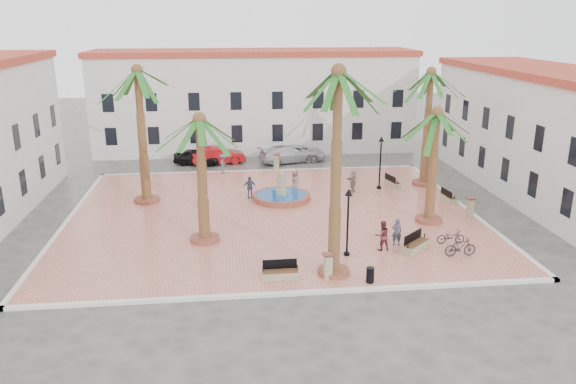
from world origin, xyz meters
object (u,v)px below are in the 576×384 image
(bench_ne, at_px, (392,183))
(cyclist_b, at_px, (382,235))
(bollard_e, at_px, (470,208))
(pedestrian_north, at_px, (223,164))
(car_white, at_px, (299,153))
(car_red, at_px, (218,155))
(car_black, at_px, (197,157))
(car_silver, at_px, (288,154))
(palm_e, at_px, (436,127))
(bench_s, at_px, (280,274))
(fountain, at_px, (281,196))
(pedestrian_fountain_a, at_px, (295,181))
(pedestrian_fountain_b, at_px, (250,187))
(palm_ne, at_px, (430,85))
(bench_e, at_px, (448,198))
(bollard_se, at_px, (328,266))
(palm_sw, at_px, (200,135))
(pedestrian_east, at_px, (353,182))
(lamppost_e, at_px, (381,153))
(palm_s, at_px, (338,93))
(bicycle_b, at_px, (460,247))
(bicycle_a, at_px, (451,237))
(palm_nw, at_px, (138,85))
(cyclist_a, at_px, (397,232))
(bollard_n, at_px, (276,162))
(bench_se, at_px, (416,245))
(litter_bin, at_px, (370,275))

(bench_ne, distance_m, cyclist_b, 12.62)
(bollard_e, distance_m, pedestrian_north, 20.02)
(car_white, bearing_deg, car_red, 103.28)
(car_black, bearing_deg, car_silver, -78.77)
(palm_e, xyz_separation_m, bench_s, (-10.05, -7.05, -5.74))
(fountain, relative_size, pedestrian_fountain_a, 2.57)
(cyclist_b, relative_size, pedestrian_fountain_b, 1.08)
(fountain, relative_size, palm_ne, 0.45)
(bench_e, height_order, bollard_se, bollard_se)
(fountain, relative_size, cyclist_b, 2.36)
(bench_s, xyz_separation_m, car_silver, (2.98, 23.58, 0.33))
(palm_sw, height_order, palm_e, palm_sw)
(bench_s, bearing_deg, pedestrian_east, 63.01)
(lamppost_e, bearing_deg, bench_s, -121.66)
(palm_s, relative_size, lamppost_e, 2.59)
(bicycle_b, bearing_deg, fountain, 37.96)
(palm_e, xyz_separation_m, bicycle_b, (-0.22, -5.38, -5.49))
(bicycle_a, height_order, bicycle_b, bicycle_b)
(bench_ne, bearing_deg, lamppost_e, 102.39)
(cyclist_b, height_order, pedestrian_north, cyclist_b)
(pedestrian_north, height_order, pedestrian_east, pedestrian_north)
(palm_sw, height_order, bollard_se, palm_sw)
(fountain, relative_size, bench_ne, 2.33)
(palm_sw, height_order, bollard_e, palm_sw)
(bollard_se, xyz_separation_m, car_red, (-5.48, 23.94, -0.06))
(bench_e, distance_m, car_black, 21.97)
(palm_nw, xyz_separation_m, cyclist_a, (14.92, -9.52, -7.24))
(bollard_n, height_order, pedestrian_east, bollard_n)
(bench_se, xyz_separation_m, car_red, (-10.91, 21.05, 0.34))
(bench_e, height_order, bench_ne, bench_ne)
(bench_e, relative_size, bollard_n, 1.07)
(bench_s, bearing_deg, bench_ne, 54.97)
(bench_e, bearing_deg, fountain, 75.23)
(lamppost_e, xyz_separation_m, pedestrian_fountain_b, (-9.72, -1.17, -1.90))
(pedestrian_fountain_a, bearing_deg, palm_sw, -163.23)
(palm_s, bearing_deg, car_white, 86.66)
(bollard_n, bearing_deg, pedestrian_north, 180.00)
(pedestrian_fountain_b, bearing_deg, car_black, 105.42)
(bicycle_a, bearing_deg, bollard_se, 117.97)
(bicycle_b, bearing_deg, car_silver, 17.11)
(bench_se, height_order, car_silver, car_silver)
(cyclist_a, bearing_deg, lamppost_e, -96.74)
(cyclist_b, xyz_separation_m, car_black, (-10.89, 20.73, -0.30))
(car_red, bearing_deg, bench_e, -139.14)
(car_red, xyz_separation_m, car_silver, (6.15, -0.16, -0.02))
(palm_sw, xyz_separation_m, car_red, (0.64, 18.35, -5.54))
(bollard_e, height_order, car_white, bollard_e)
(bicycle_b, height_order, car_white, car_white)
(bench_ne, xyz_separation_m, bollard_n, (-8.35, 5.08, 0.55))
(litter_bin, height_order, bicycle_a, bicycle_a)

